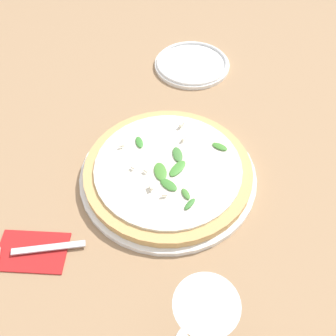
{
  "coord_description": "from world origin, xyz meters",
  "views": [
    {
      "loc": [
        -0.07,
        0.53,
        0.64
      ],
      "look_at": [
        -0.01,
        0.03,
        0.03
      ],
      "focal_mm": 42.0,
      "sensor_mm": 36.0,
      "label": 1
    }
  ],
  "objects": [
    {
      "name": "napkin",
      "position": [
        0.21,
        0.23,
        0.0
      ],
      "size": [
        0.13,
        0.09,
        0.01
      ],
      "rotation": [
        0.0,
        0.0,
        0.05
      ],
      "color": "#B21E1E",
      "rests_on": "ground_plane"
    },
    {
      "name": "side_plate_white",
      "position": [
        -0.04,
        -0.35,
        0.01
      ],
      "size": [
        0.2,
        0.2,
        0.02
      ],
      "color": "white",
      "rests_on": "ground_plane"
    },
    {
      "name": "wine_glass",
      "position": [
        -0.09,
        0.35,
        0.13
      ],
      "size": [
        0.08,
        0.08,
        0.18
      ],
      "color": "white",
      "rests_on": "ground_plane"
    },
    {
      "name": "ground_plane",
      "position": [
        0.0,
        0.0,
        0.0
      ],
      "size": [
        6.0,
        6.0,
        0.0
      ],
      "primitive_type": "plane",
      "color": "#9E7A56"
    },
    {
      "name": "fork",
      "position": [
        0.22,
        0.23,
        0.01
      ],
      "size": [
        0.21,
        0.07,
        0.0
      ],
      "rotation": [
        0.0,
        0.0,
        0.24
      ],
      "color": "silver",
      "rests_on": "ground_plane"
    },
    {
      "name": "pizza_arugula_main",
      "position": [
        -0.01,
        0.03,
        0.02
      ],
      "size": [
        0.36,
        0.36,
        0.05
      ],
      "color": "white",
      "rests_on": "ground_plane"
    }
  ]
}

